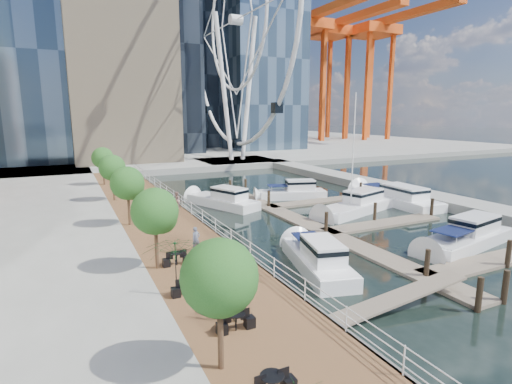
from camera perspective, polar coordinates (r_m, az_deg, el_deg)
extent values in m
plane|color=black|center=(25.35, 15.05, -11.40)|extent=(520.00, 520.00, 0.00)
cube|color=brown|center=(34.40, -13.80, -4.47)|extent=(6.00, 60.00, 1.00)
cube|color=#595954|center=(35.10, -9.01, -3.97)|extent=(0.25, 60.00, 1.00)
cube|color=gray|center=(120.88, -18.43, 6.24)|extent=(200.00, 114.00, 1.00)
cube|color=gray|center=(52.54, 17.44, 0.67)|extent=(4.00, 60.00, 1.00)
cube|color=gray|center=(76.12, -2.72, 4.26)|extent=(14.00, 12.00, 1.00)
cube|color=#6D6051|center=(34.56, 8.01, -4.87)|extent=(2.00, 32.00, 0.20)
cube|color=#6D6051|center=(30.62, 30.62, -8.46)|extent=(12.00, 2.00, 0.20)
cube|color=#6D6051|center=(36.71, 17.60, -4.34)|extent=(12.00, 2.00, 0.20)
cube|color=#6D6051|center=(44.25, 8.73, -1.35)|extent=(12.00, 2.00, 0.20)
cylinder|color=white|center=(74.77, -4.63, 14.48)|extent=(0.80, 0.80, 26.00)
cylinder|color=white|center=(76.73, -1.04, 14.42)|extent=(0.80, 0.80, 26.00)
torus|color=white|center=(77.35, -2.90, 23.36)|extent=(0.70, 44.70, 44.70)
cylinder|color=#3F2B1C|center=(14.30, -5.09, -19.81)|extent=(0.20, 0.20, 2.40)
sphere|color=#265B1E|center=(13.35, -5.25, -12.05)|extent=(2.60, 2.60, 2.60)
cylinder|color=#3F2B1C|center=(23.13, -14.01, -7.74)|extent=(0.20, 0.20, 2.40)
sphere|color=#265B1E|center=(22.55, -14.26, -2.68)|extent=(2.60, 2.60, 2.60)
cylinder|color=#3F2B1C|center=(32.64, -17.68, -2.43)|extent=(0.20, 0.20, 2.40)
sphere|color=#265B1E|center=(32.23, -17.90, 1.20)|extent=(2.60, 2.60, 2.60)
cylinder|color=#3F2B1C|center=(42.38, -19.67, 0.47)|extent=(0.20, 0.20, 2.40)
sphere|color=#265B1E|center=(42.07, -19.85, 3.28)|extent=(2.60, 2.60, 2.60)
cylinder|color=#3F2B1C|center=(52.21, -20.91, 2.28)|extent=(0.20, 0.20, 2.40)
sphere|color=#265B1E|center=(51.96, -21.07, 4.57)|extent=(2.60, 2.60, 2.60)
imported|color=#535B6E|center=(25.68, -8.58, -6.63)|extent=(0.65, 0.52, 1.55)
imported|color=#9A736A|center=(36.93, -11.28, -1.19)|extent=(0.88, 0.98, 1.64)
imported|color=#363944|center=(50.45, -17.21, 1.73)|extent=(0.93, 0.45, 1.54)
imported|color=black|center=(17.05, -3.19, -14.60)|extent=(3.23, 3.26, 2.30)
imported|color=#0E3616|center=(19.58, -11.38, -10.58)|extent=(3.80, 3.84, 2.76)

